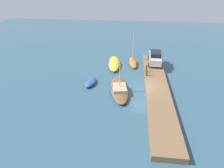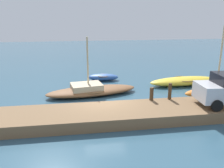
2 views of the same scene
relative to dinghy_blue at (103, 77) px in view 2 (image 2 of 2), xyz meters
name	(u,v)px [view 2 (image 2 of 2)]	position (x,y,z in m)	size (l,w,h in m)	color
ground_plane	(104,109)	(-0.75, -6.79, -0.30)	(84.00, 84.00, 0.00)	#33566B
dock_platform	(108,115)	(-0.75, -8.52, 0.01)	(21.34, 2.82, 0.62)	brown
dinghy_blue	(103,77)	(0.00, 0.00, 0.00)	(2.84, 1.56, 0.58)	#2D569E
motorboat_yellow	(184,81)	(6.47, -2.50, 0.04)	(6.10, 2.26, 0.66)	gold
sailboat_brown	(91,90)	(-1.35, -3.92, 0.06)	(6.89, 3.16, 4.20)	brown
rowboat_orange	(211,91)	(7.18, -5.46, 0.07)	(4.31, 1.62, 4.97)	orange
mooring_post_west	(152,94)	(2.08, -7.36, 0.71)	(0.23, 0.23, 0.79)	#47331E
mooring_post_mid_west	(170,91)	(3.24, -7.36, 0.83)	(0.21, 0.21, 1.01)	#47331E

